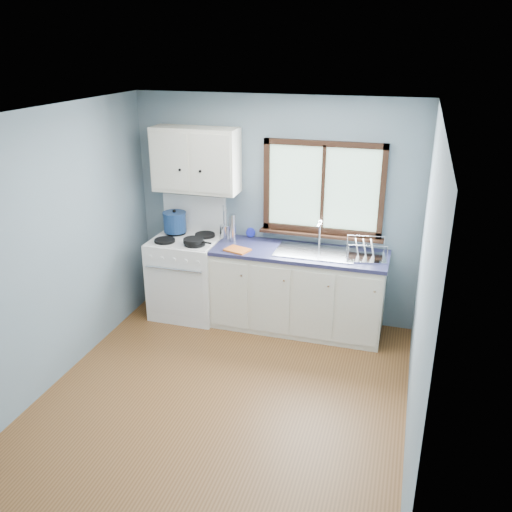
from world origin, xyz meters
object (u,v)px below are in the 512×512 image
(base_cabinets, at_px, (298,294))
(sink, at_px, (315,258))
(dish_rack, at_px, (365,253))
(skillet, at_px, (194,241))
(stockpot, at_px, (175,222))
(gas_range, at_px, (187,274))
(thermos, at_px, (232,228))
(utensil_crock, at_px, (225,231))

(base_cabinets, height_order, sink, sink)
(sink, xyz_separation_m, dish_rack, (0.52, -0.02, 0.12))
(base_cabinets, bearing_deg, skillet, -170.91)
(stockpot, bearing_deg, base_cabinets, -4.07)
(sink, height_order, stockpot, stockpot)
(gas_range, relative_size, stockpot, 4.47)
(skillet, distance_m, dish_rack, 1.84)
(gas_range, bearing_deg, dish_rack, 0.07)
(gas_range, height_order, thermos, gas_range)
(sink, xyz_separation_m, thermos, (-0.96, 0.09, 0.22))
(stockpot, bearing_deg, gas_range, -34.80)
(base_cabinets, bearing_deg, utensil_crock, 169.34)
(sink, bearing_deg, stockpot, 176.35)
(dish_rack, bearing_deg, base_cabinets, 169.11)
(stockpot, height_order, utensil_crock, utensil_crock)
(gas_range, distance_m, dish_rack, 2.06)
(skillet, bearing_deg, thermos, 44.49)
(stockpot, relative_size, thermos, 0.98)
(skillet, distance_m, thermos, 0.46)
(gas_range, relative_size, utensil_crock, 3.58)
(stockpot, xyz_separation_m, dish_rack, (2.18, -0.12, -0.10))
(gas_range, bearing_deg, thermos, 11.47)
(base_cabinets, relative_size, stockpot, 6.09)
(gas_range, bearing_deg, stockpot, 145.20)
(gas_range, xyz_separation_m, utensil_crock, (0.41, 0.19, 0.50))
(gas_range, distance_m, skillet, 0.54)
(stockpot, height_order, dish_rack, stockpot)
(base_cabinets, distance_m, skillet, 1.29)
(thermos, bearing_deg, utensil_crock, 145.70)
(skillet, xyz_separation_m, dish_rack, (1.83, 0.17, -0.01))
(sink, height_order, skillet, sink)
(thermos, bearing_deg, stockpot, 178.57)
(base_cabinets, bearing_deg, gas_range, -179.18)
(base_cabinets, distance_m, utensil_crock, 1.09)
(stockpot, bearing_deg, sink, -3.65)
(gas_range, height_order, base_cabinets, gas_range)
(skillet, relative_size, dish_rack, 0.76)
(gas_range, relative_size, thermos, 4.39)
(sink, distance_m, skillet, 1.33)
(skillet, xyz_separation_m, stockpot, (-0.35, 0.29, 0.10))
(gas_range, distance_m, stockpot, 0.62)
(base_cabinets, distance_m, stockpot, 1.63)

